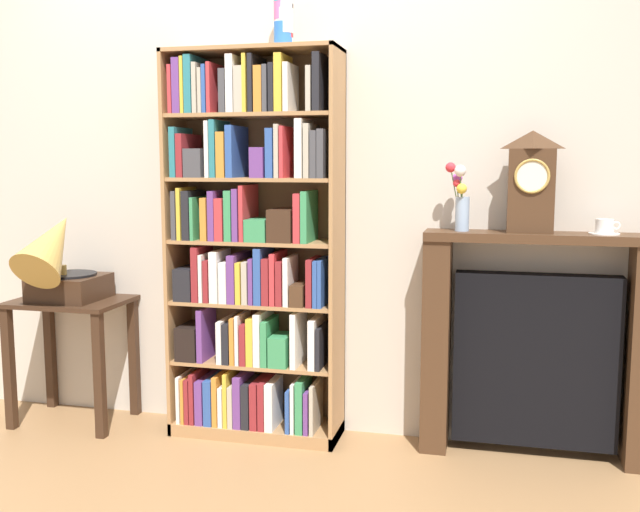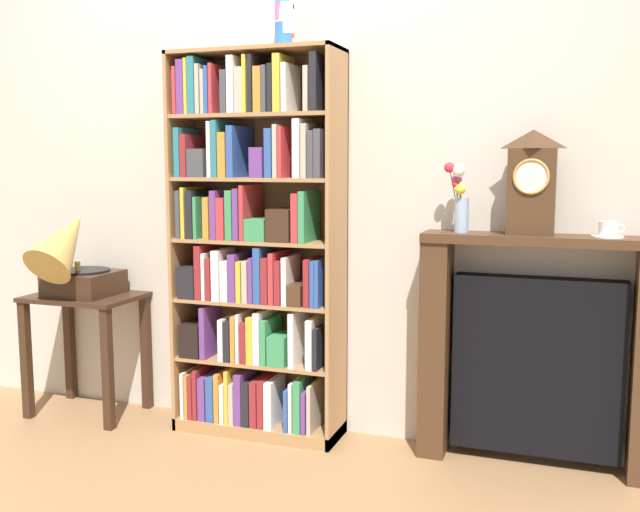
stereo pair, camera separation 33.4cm
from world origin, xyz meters
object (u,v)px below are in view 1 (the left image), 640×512
(side_table_left, at_px, (72,332))
(fireplace_mantel, at_px, (536,347))
(bookshelf, at_px, (251,256))
(flower_vase, at_px, (460,198))
(cup_stack, at_px, (284,10))
(teacup_with_saucer, at_px, (605,228))
(mantel_clock, at_px, (531,182))
(gramophone, at_px, (58,260))

(side_table_left, bearing_deg, fireplace_mantel, 2.84)
(bookshelf, distance_m, flower_vase, 1.01)
(cup_stack, height_order, teacup_with_saucer, cup_stack)
(mantel_clock, bearing_deg, teacup_with_saucer, 0.43)
(cup_stack, bearing_deg, teacup_with_saucer, 2.02)
(flower_vase, bearing_deg, mantel_clock, 1.20)
(gramophone, bearing_deg, bookshelf, 8.37)
(bookshelf, xyz_separation_m, flower_vase, (0.97, 0.03, 0.28))
(teacup_with_saucer, bearing_deg, mantel_clock, -179.57)
(teacup_with_saucer, bearing_deg, side_table_left, -177.83)
(bookshelf, bearing_deg, side_table_left, -176.78)
(bookshelf, bearing_deg, fireplace_mantel, 2.57)
(bookshelf, relative_size, flower_vase, 6.03)
(bookshelf, distance_m, gramophone, 0.95)
(teacup_with_saucer, bearing_deg, fireplace_mantel, 176.30)
(gramophone, relative_size, flower_vase, 1.68)
(side_table_left, bearing_deg, mantel_clock, 2.41)
(bookshelf, distance_m, mantel_clock, 1.32)
(gramophone, height_order, teacup_with_saucer, gramophone)
(side_table_left, height_order, gramophone, gramophone)
(fireplace_mantel, bearing_deg, side_table_left, -177.16)
(cup_stack, xyz_separation_m, teacup_with_saucer, (1.40, 0.05, -0.95))
(fireplace_mantel, distance_m, flower_vase, 0.75)
(cup_stack, xyz_separation_m, gramophone, (-1.11, -0.13, -1.15))
(side_table_left, distance_m, gramophone, 0.38)
(fireplace_mantel, relative_size, flower_vase, 3.34)
(bookshelf, xyz_separation_m, fireplace_mantel, (1.31, 0.06, -0.38))
(fireplace_mantel, relative_size, mantel_clock, 2.31)
(teacup_with_saucer, bearing_deg, flower_vase, -179.19)
(side_table_left, distance_m, fireplace_mantel, 2.26)
(side_table_left, height_order, mantel_clock, mantel_clock)
(side_table_left, relative_size, teacup_with_saucer, 4.92)
(fireplace_mantel, distance_m, mantel_clock, 0.74)
(bookshelf, xyz_separation_m, mantel_clock, (1.27, 0.04, 0.36))
(mantel_clock, bearing_deg, cup_stack, -177.54)
(bookshelf, distance_m, fireplace_mantel, 1.37)
(side_table_left, bearing_deg, cup_stack, 2.36)
(fireplace_mantel, bearing_deg, mantel_clock, -157.93)
(side_table_left, height_order, flower_vase, flower_vase)
(gramophone, xyz_separation_m, mantel_clock, (2.21, 0.18, 0.39))
(cup_stack, height_order, side_table_left, cup_stack)
(cup_stack, bearing_deg, mantel_clock, 2.46)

